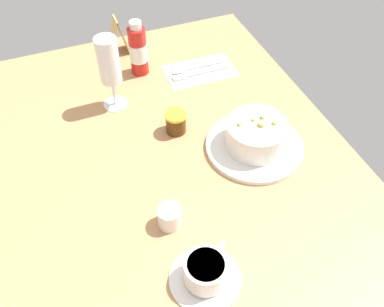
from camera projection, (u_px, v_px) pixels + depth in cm
name	position (u px, v px, depth cm)	size (l,w,h in cm)	color
ground_plane	(169.00, 165.00, 97.87)	(110.00, 84.00, 3.00)	#B27F51
porridge_bowl	(256.00, 137.00, 96.88)	(22.97, 22.97, 8.45)	silver
cutlery_setting	(198.00, 71.00, 119.66)	(12.34, 19.95, 0.90)	silver
coffee_cup	(206.00, 272.00, 75.10)	(13.36, 13.36, 5.92)	silver
creamer_jug	(170.00, 216.00, 83.54)	(4.91, 5.83, 5.29)	silver
wine_glass	(109.00, 64.00, 100.90)	(6.50, 6.50, 19.65)	white
jam_jar	(176.00, 122.00, 101.45)	(5.22, 5.22, 5.54)	#492C0E
sauce_bottle_red	(138.00, 50.00, 114.47)	(4.96, 4.96, 15.83)	#B21E19
menu_card	(118.00, 36.00, 122.50)	(5.34, 5.62, 11.01)	tan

